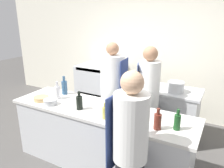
{
  "coord_description": "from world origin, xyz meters",
  "views": [
    {
      "loc": [
        1.43,
        -2.29,
        2.1
      ],
      "look_at": [
        0.0,
        0.35,
        1.13
      ],
      "focal_mm": 35.0,
      "sensor_mm": 36.0,
      "label": 1
    }
  ],
  "objects_px": {
    "chef_at_prep_near": "(130,152)",
    "bottle_wine": "(158,121)",
    "oven_range": "(101,87)",
    "bowl_mixing_large": "(50,102)",
    "chef_at_pass_far": "(148,100)",
    "bottle_vinegar": "(64,87)",
    "bottle_olive_oil": "(79,102)",
    "bottle_water": "(177,122)",
    "bottle_cooking_oil": "(105,112)",
    "chef_at_stove": "(113,95)",
    "bottle_sauce": "(58,92)",
    "bowl_prep_small": "(41,99)",
    "stockpot": "(176,87)"
  },
  "relations": [
    {
      "from": "chef_at_pass_far",
      "to": "bottle_olive_oil",
      "type": "bearing_deg",
      "value": 121.31
    },
    {
      "from": "chef_at_stove",
      "to": "bowl_mixing_large",
      "type": "relative_size",
      "value": 9.17
    },
    {
      "from": "bottle_olive_oil",
      "to": "bowl_prep_small",
      "type": "distance_m",
      "value": 0.69
    },
    {
      "from": "bottle_cooking_oil",
      "to": "bowl_mixing_large",
      "type": "distance_m",
      "value": 0.89
    },
    {
      "from": "oven_range",
      "to": "bottle_cooking_oil",
      "type": "distance_m",
      "value": 2.34
    },
    {
      "from": "chef_at_pass_far",
      "to": "bowl_mixing_large",
      "type": "relative_size",
      "value": 9.04
    },
    {
      "from": "bowl_prep_small",
      "to": "oven_range",
      "type": "bearing_deg",
      "value": 93.56
    },
    {
      "from": "chef_at_pass_far",
      "to": "bottle_sauce",
      "type": "distance_m",
      "value": 1.37
    },
    {
      "from": "bottle_wine",
      "to": "bottle_sauce",
      "type": "relative_size",
      "value": 0.92
    },
    {
      "from": "bottle_olive_oil",
      "to": "bowl_mixing_large",
      "type": "relative_size",
      "value": 1.36
    },
    {
      "from": "bottle_water",
      "to": "chef_at_prep_near",
      "type": "bearing_deg",
      "value": -119.91
    },
    {
      "from": "bottle_cooking_oil",
      "to": "bottle_sauce",
      "type": "bearing_deg",
      "value": 166.4
    },
    {
      "from": "bottle_wine",
      "to": "stockpot",
      "type": "xyz_separation_m",
      "value": [
        -0.1,
        1.31,
        -0.01
      ]
    },
    {
      "from": "bottle_sauce",
      "to": "stockpot",
      "type": "xyz_separation_m",
      "value": [
        1.49,
        1.14,
        -0.02
      ]
    },
    {
      "from": "chef_at_prep_near",
      "to": "bottle_wine",
      "type": "distance_m",
      "value": 0.5
    },
    {
      "from": "chef_at_pass_far",
      "to": "bottle_vinegar",
      "type": "bearing_deg",
      "value": 91.13
    },
    {
      "from": "bottle_cooking_oil",
      "to": "bottle_water",
      "type": "relative_size",
      "value": 0.86
    },
    {
      "from": "chef_at_prep_near",
      "to": "bottle_olive_oil",
      "type": "xyz_separation_m",
      "value": [
        -0.95,
        0.47,
        0.16
      ]
    },
    {
      "from": "bottle_olive_oil",
      "to": "bottle_water",
      "type": "distance_m",
      "value": 1.27
    },
    {
      "from": "chef_at_prep_near",
      "to": "chef_at_stove",
      "type": "height_order",
      "value": "chef_at_stove"
    },
    {
      "from": "bottle_sauce",
      "to": "bowl_prep_small",
      "type": "distance_m",
      "value": 0.25
    },
    {
      "from": "chef_at_pass_far",
      "to": "bottle_wine",
      "type": "xyz_separation_m",
      "value": [
        0.41,
        -0.84,
        0.14
      ]
    },
    {
      "from": "oven_range",
      "to": "bottle_vinegar",
      "type": "relative_size",
      "value": 3.47
    },
    {
      "from": "bottle_sauce",
      "to": "bottle_water",
      "type": "bearing_deg",
      "value": -2.57
    },
    {
      "from": "oven_range",
      "to": "bowl_mixing_large",
      "type": "height_order",
      "value": "oven_range"
    },
    {
      "from": "chef_at_prep_near",
      "to": "chef_at_stove",
      "type": "distance_m",
      "value": 1.52
    },
    {
      "from": "chef_at_prep_near",
      "to": "chef_at_stove",
      "type": "xyz_separation_m",
      "value": [
        -0.87,
        1.25,
        0.02
      ]
    },
    {
      "from": "chef_at_prep_near",
      "to": "bottle_water",
      "type": "bearing_deg",
      "value": -24.98
    },
    {
      "from": "bottle_wine",
      "to": "bottle_water",
      "type": "relative_size",
      "value": 1.02
    },
    {
      "from": "bottle_cooking_oil",
      "to": "stockpot",
      "type": "relative_size",
      "value": 0.78
    },
    {
      "from": "bowl_prep_small",
      "to": "stockpot",
      "type": "relative_size",
      "value": 0.81
    },
    {
      "from": "bottle_water",
      "to": "bowl_prep_small",
      "type": "height_order",
      "value": "bottle_water"
    },
    {
      "from": "bottle_water",
      "to": "bottle_olive_oil",
      "type": "bearing_deg",
      "value": -176.54
    },
    {
      "from": "bottle_vinegar",
      "to": "bottle_sauce",
      "type": "distance_m",
      "value": 0.2
    },
    {
      "from": "bottle_olive_oil",
      "to": "bowl_mixing_large",
      "type": "xyz_separation_m",
      "value": [
        -0.46,
        -0.07,
        -0.06
      ]
    },
    {
      "from": "bowl_mixing_large",
      "to": "oven_range",
      "type": "bearing_deg",
      "value": 100.12
    },
    {
      "from": "bottle_vinegar",
      "to": "bowl_prep_small",
      "type": "relative_size",
      "value": 1.35
    },
    {
      "from": "oven_range",
      "to": "bottle_olive_oil",
      "type": "bearing_deg",
      "value": -66.73
    },
    {
      "from": "bottle_vinegar",
      "to": "chef_at_prep_near",
      "type": "bearing_deg",
      "value": -28.94
    },
    {
      "from": "bowl_mixing_large",
      "to": "bottle_sauce",
      "type": "bearing_deg",
      "value": 105.72
    },
    {
      "from": "oven_range",
      "to": "bowl_prep_small",
      "type": "height_order",
      "value": "oven_range"
    },
    {
      "from": "bottle_wine",
      "to": "bottle_sauce",
      "type": "bearing_deg",
      "value": 173.77
    },
    {
      "from": "bottle_sauce",
      "to": "stockpot",
      "type": "height_order",
      "value": "bottle_sauce"
    },
    {
      "from": "bottle_vinegar",
      "to": "bowl_mixing_large",
      "type": "bearing_deg",
      "value": -76.77
    },
    {
      "from": "bottle_olive_oil",
      "to": "bowl_prep_small",
      "type": "height_order",
      "value": "bottle_olive_oil"
    },
    {
      "from": "bottle_cooking_oil",
      "to": "bottle_water",
      "type": "bearing_deg",
      "value": 10.35
    },
    {
      "from": "oven_range",
      "to": "bowl_mixing_large",
      "type": "relative_size",
      "value": 5.51
    },
    {
      "from": "chef_at_pass_far",
      "to": "bowl_prep_small",
      "type": "xyz_separation_m",
      "value": [
        -1.35,
        -0.84,
        0.07
      ]
    },
    {
      "from": "bottle_sauce",
      "to": "bottle_water",
      "type": "xyz_separation_m",
      "value": [
        1.79,
        -0.08,
        -0.01
      ]
    },
    {
      "from": "bottle_vinegar",
      "to": "bottle_wine",
      "type": "height_order",
      "value": "bottle_vinegar"
    }
  ]
}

